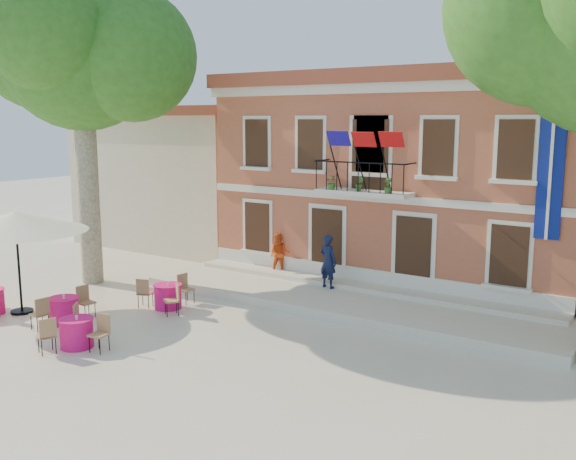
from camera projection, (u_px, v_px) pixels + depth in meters
The scene contains 11 objects.
ground at pixel (206, 332), 17.88m from camera, with size 90.00×90.00×0.00m, color beige.
main_building at pixel (417, 175), 24.31m from camera, with size 13.50×9.59×7.50m.
neighbor_west at pixel (205, 173), 31.55m from camera, with size 9.40×9.40×6.40m.
terrace at pixel (345, 301), 20.36m from camera, with size 14.00×3.40×0.30m, color silver.
plane_tree_west at pixel (81, 51), 21.99m from camera, with size 5.64×5.64×11.09m.
patio_umbrella at pixel (16, 222), 19.18m from camera, with size 4.21×4.21×3.13m.
pedestrian_navy at pixel (328, 261), 21.26m from camera, with size 0.66×0.43×1.80m, color #101838.
pedestrian_orange at pixel (279, 254), 23.15m from camera, with size 0.73×0.57×1.51m, color #DC5019.
cafe_table_1 at pixel (77, 331), 16.60m from camera, with size 1.74×1.85×0.95m.
cafe_table_3 at pixel (168, 295), 20.03m from camera, with size 1.86×1.73×0.95m.
cafe_table_4 at pixel (64, 309), 18.55m from camera, with size 0.90×1.95×0.95m.
Camera 1 is at (11.45, -12.95, 5.85)m, focal length 40.00 mm.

